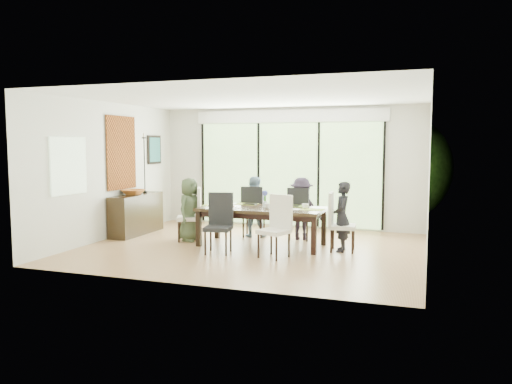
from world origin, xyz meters
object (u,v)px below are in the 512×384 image
(person_far_left, at_px, (253,207))
(chair_right_end, at_px, (343,222))
(chair_near_left, at_px, (218,223))
(chair_left_end, at_px, (189,214))
(cup_c, at_px, (305,206))
(sideboard, at_px, (137,214))
(vase, at_px, (265,204))
(person_left_end, at_px, (189,209))
(chair_far_right, at_px, (302,213))
(cup_a, at_px, (229,203))
(person_far_right, at_px, (301,209))
(table_top, at_px, (262,209))
(bowl, at_px, (133,192))
(laptop, at_px, (217,206))
(person_right_end, at_px, (342,217))
(cup_b, at_px, (268,206))
(chair_far_left, at_px, (254,211))
(chair_near_right, at_px, (274,226))

(person_far_left, bearing_deg, chair_right_end, 146.46)
(chair_near_left, bearing_deg, chair_left_end, 129.68)
(cup_c, height_order, sideboard, sideboard)
(chair_right_end, xyz_separation_m, vase, (-1.45, 0.05, 0.25))
(chair_right_end, distance_m, person_left_end, 2.98)
(chair_left_end, xyz_separation_m, chair_near_left, (1.00, -0.87, 0.00))
(chair_left_end, bearing_deg, sideboard, -126.27)
(chair_far_right, distance_m, cup_a, 1.45)
(person_far_right, relative_size, sideboard, 0.83)
(person_left_end, xyz_separation_m, person_far_right, (2.03, 0.83, 0.00))
(chair_near_left, height_order, person_far_left, person_far_left)
(table_top, xyz_separation_m, vase, (0.05, 0.05, 0.09))
(chair_right_end, distance_m, person_far_left, 2.12)
(chair_left_end, relative_size, person_left_end, 0.85)
(bowl, bearing_deg, person_far_left, 14.63)
(person_far_left, relative_size, cup_c, 10.40)
(table_top, height_order, bowl, bowl)
(laptop, relative_size, cup_a, 2.66)
(chair_left_end, height_order, chair_near_left, same)
(person_right_end, bearing_deg, cup_c, -105.48)
(person_far_right, height_order, cup_a, person_far_right)
(chair_near_left, height_order, cup_c, chair_near_left)
(chair_right_end, xyz_separation_m, chair_near_left, (-2.00, -0.87, 0.00))
(cup_a, relative_size, cup_b, 1.24)
(person_left_end, distance_m, person_far_right, 2.19)
(person_right_end, height_order, cup_c, person_right_end)
(chair_left_end, distance_m, person_left_end, 0.09)
(table_top, distance_m, cup_b, 0.19)
(chair_left_end, relative_size, cup_b, 11.00)
(cup_c, bearing_deg, chair_far_left, 149.04)
(chair_far_right, relative_size, cup_b, 11.00)
(chair_far_left, height_order, bowl, chair_far_left)
(person_right_end, bearing_deg, cup_b, -92.81)
(chair_near_right, bearing_deg, person_far_right, 106.73)
(chair_near_left, bearing_deg, chair_far_left, 79.04)
(person_far_right, distance_m, cup_c, 0.79)
(chair_near_left, bearing_deg, person_right_end, 14.43)
(cup_b, bearing_deg, bowl, 174.30)
(table_top, bearing_deg, cup_b, -33.69)
(chair_near_left, xyz_separation_m, vase, (0.55, 0.92, 0.25))
(chair_near_right, xyz_separation_m, cup_b, (-0.35, 0.77, 0.23))
(chair_near_right, bearing_deg, cup_b, 132.86)
(chair_far_right, relative_size, person_far_right, 0.85)
(person_right_end, bearing_deg, person_left_end, -97.11)
(chair_far_left, xyz_separation_m, cup_a, (-0.25, -0.70, 0.24))
(person_right_end, xyz_separation_m, cup_b, (-1.33, -0.10, 0.14))
(person_far_right, distance_m, sideboard, 3.46)
(chair_right_end, relative_size, chair_far_left, 1.00)
(cup_c, bearing_deg, chair_left_end, -177.51)
(chair_far_left, height_order, chair_near_left, same)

